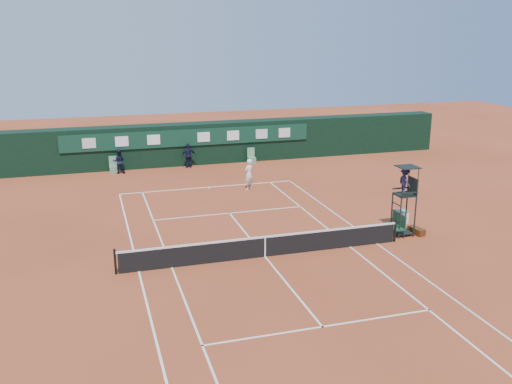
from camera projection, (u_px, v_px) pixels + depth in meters
The scene contains 14 objects.
ground at pixel (265, 257), 25.09m from camera, with size 90.00×90.00×0.00m, color #A74827.
court_lines at pixel (265, 257), 25.09m from camera, with size 11.05×23.85×0.01m.
tennis_net at pixel (265, 246), 24.95m from camera, with size 12.90×0.10×1.10m.
back_wall at pixel (188, 144), 41.92m from camera, with size 40.00×1.65×3.00m.
linesman_chair_left at pixel (114, 168), 39.57m from camera, with size 0.55×0.50×1.15m.
linesman_chair_right at pixel (252, 159), 42.34m from camera, with size 0.55×0.50×1.15m.
umpire_chair at pixel (405, 186), 27.08m from camera, with size 0.96×0.95×3.42m.
player_bench at pixel (396, 223), 27.58m from camera, with size 0.56×1.20×1.10m.
tennis_bag at pixel (416, 231), 27.80m from camera, with size 0.39×0.88×0.33m, color black.
cooler at pixel (401, 217), 29.42m from camera, with size 0.57×0.57×0.65m.
tennis_ball at pixel (307, 212), 31.06m from camera, with size 0.07×0.07×0.07m, color #DDEC37.
player at pixel (249, 174), 35.33m from camera, with size 0.70×0.46×1.93m, color white.
ball_kid_left at pixel (119, 161), 39.27m from camera, with size 0.82×0.64×1.69m, color black.
ball_kid_right at pixel (189, 156), 40.85m from camera, with size 1.03×0.43×1.76m, color black.
Camera 1 is at (-7.09, -22.22, 9.69)m, focal length 40.00 mm.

